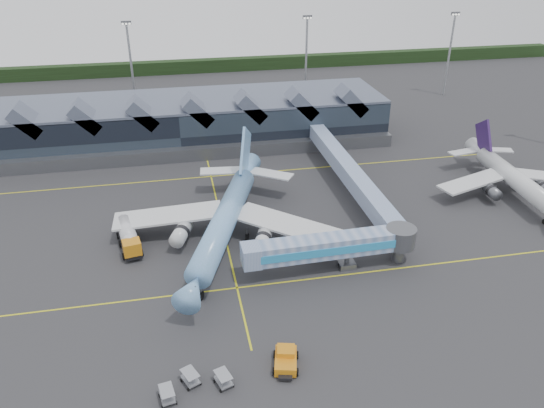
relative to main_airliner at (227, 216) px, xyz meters
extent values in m
plane|color=#2A2A2C|center=(-0.35, -4.93, -3.89)|extent=(260.00, 260.00, 0.00)
cube|color=gold|center=(-0.35, -12.93, -3.89)|extent=(120.00, 0.25, 0.01)
cube|color=gold|center=(-0.35, 23.07, -3.89)|extent=(120.00, 0.25, 0.01)
cube|color=gold|center=(-0.35, 5.07, -3.89)|extent=(0.25, 60.00, 0.01)
cube|color=black|center=(-0.35, 105.07, -1.89)|extent=(260.00, 4.00, 4.00)
cube|color=black|center=(-5.35, 43.07, 0.61)|extent=(90.00, 20.00, 9.00)
cube|color=#525A6E|center=(-5.35, 43.07, 5.31)|extent=(90.00, 20.00, 0.60)
cube|color=#595B61|center=(-5.35, 32.07, -2.59)|extent=(90.00, 2.50, 2.60)
cube|color=#525A6E|center=(-34.35, 36.07, 5.41)|extent=(6.43, 6.00, 6.43)
cube|color=#525A6E|center=(-23.35, 36.07, 5.41)|extent=(6.43, 6.00, 6.43)
cube|color=#525A6E|center=(-12.35, 36.07, 5.41)|extent=(6.43, 6.00, 6.43)
cube|color=#525A6E|center=(-1.35, 36.07, 5.41)|extent=(6.43, 6.00, 6.43)
cube|color=#525A6E|center=(9.65, 36.07, 5.41)|extent=(6.43, 6.00, 6.43)
cube|color=#525A6E|center=(20.65, 36.07, 5.41)|extent=(6.43, 6.00, 6.43)
cube|color=#525A6E|center=(31.65, 36.07, 5.41)|extent=(6.43, 6.00, 6.43)
cylinder|color=gray|center=(-15.35, 67.07, 7.11)|extent=(0.56, 0.56, 22.00)
cube|color=#595B61|center=(-15.35, 67.07, 18.11)|extent=(2.40, 0.50, 0.90)
cylinder|color=gray|center=(29.65, 67.07, 7.11)|extent=(0.56, 0.56, 22.00)
cube|color=#595B61|center=(29.65, 67.07, 18.11)|extent=(2.40, 0.50, 0.90)
cylinder|color=gray|center=(69.65, 65.07, 7.11)|extent=(0.56, 0.56, 22.00)
cube|color=#595B61|center=(69.65, 65.07, 18.11)|extent=(2.40, 0.50, 0.90)
cylinder|color=#5E99BF|center=(-0.46, -1.26, 0.02)|extent=(13.45, 28.83, 3.62)
cone|color=#5E99BF|center=(-6.34, -17.42, 0.02)|extent=(5.13, 5.97, 3.62)
cube|color=black|center=(-6.56, -18.02, 0.78)|extent=(1.41, 0.79, 0.48)
cone|color=#5E99BF|center=(5.71, 15.69, 0.29)|extent=(5.70, 7.55, 3.62)
cube|color=silver|center=(-8.75, 3.05, -0.62)|extent=(16.65, 6.02, 1.20)
cube|color=silver|center=(8.67, -3.28, -0.62)|extent=(16.34, 14.44, 1.20)
cylinder|color=silver|center=(-6.98, -1.12, -1.52)|extent=(3.83, 5.50, 2.25)
cylinder|color=silver|center=(4.63, -5.35, -1.52)|extent=(3.83, 5.50, 2.25)
cube|color=#5E99BF|center=(5.14, 14.11, 4.07)|extent=(3.58, 8.86, 9.99)
cube|color=silver|center=(1.09, 16.03, 0.29)|extent=(7.82, 3.71, 0.24)
cube|color=silver|center=(9.47, 12.98, 0.29)|extent=(7.90, 6.66, 0.24)
cylinder|color=#595B61|center=(-5.19, -14.27, -2.84)|extent=(0.27, 0.27, 2.10)
cylinder|color=#595B61|center=(-2.92, 0.97, -2.84)|extent=(0.27, 0.27, 2.10)
cylinder|color=#595B61|center=(2.87, -1.13, -2.84)|extent=(0.27, 0.27, 2.10)
cylinder|color=black|center=(-5.19, -14.27, -3.52)|extent=(0.86, 1.41, 1.34)
cylinder|color=silver|center=(51.46, 4.34, -0.54)|extent=(4.18, 21.92, 3.11)
cone|color=silver|center=(52.12, 17.71, -0.30)|extent=(3.35, 5.13, 3.11)
cube|color=silver|center=(44.23, 5.69, -1.08)|extent=(13.56, 7.30, 1.04)
cylinder|color=#595B61|center=(46.53, 3.02, -1.86)|extent=(2.11, 3.83, 1.93)
cylinder|color=#595B61|center=(56.23, 2.54, -1.86)|extent=(2.11, 3.83, 1.93)
cube|color=#2E194B|center=(52.05, 16.46, 2.58)|extent=(0.81, 7.01, 7.59)
cube|color=silver|center=(48.57, 16.95, -0.30)|extent=(6.24, 3.29, 0.26)
cube|color=silver|center=(55.57, 16.60, -0.30)|extent=(6.31, 3.80, 0.26)
cylinder|color=#595B61|center=(48.86, 5.40, -2.99)|extent=(0.29, 0.29, 1.80)
cylinder|color=#595B61|center=(54.15, 5.14, -2.99)|extent=(0.29, 0.29, 1.80)
cube|color=#6985B0|center=(12.60, -11.26, 0.05)|extent=(19.57, 3.42, 2.83)
cube|color=#278EC7|center=(12.64, -12.77, 0.05)|extent=(19.50, 0.61, 1.17)
cube|color=#6985B0|center=(1.87, -11.53, 0.05)|extent=(2.61, 3.18, 2.93)
cylinder|color=#595B61|center=(15.52, -11.18, -1.92)|extent=(0.68, 0.68, 3.94)
cube|color=#595B61|center=(15.52, -11.18, -3.45)|extent=(2.39, 2.01, 0.88)
cylinder|color=black|center=(14.55, -11.21, -3.55)|extent=(0.41, 0.89, 0.88)
cylinder|color=black|center=(16.50, -11.16, -3.55)|extent=(0.41, 0.89, 0.88)
cylinder|color=#595B61|center=(23.32, -10.98, 0.05)|extent=(4.29, 4.29, 2.93)
cylinder|color=#595B61|center=(23.32, -10.98, -1.92)|extent=(1.76, 1.76, 3.94)
cube|color=black|center=(-14.76, 0.32, -3.12)|extent=(4.14, 9.60, 0.52)
cube|color=orange|center=(-14.12, -3.14, -2.03)|extent=(2.85, 2.69, 2.27)
cube|color=black|center=(-13.97, -3.95, -1.52)|extent=(2.26, 0.57, 1.03)
cylinder|color=silver|center=(-14.99, 1.53, -1.72)|extent=(3.44, 6.33, 2.38)
sphere|color=silver|center=(-15.54, 4.48, -1.72)|extent=(2.27, 2.27, 2.27)
sphere|color=silver|center=(-14.44, -1.41, -1.72)|extent=(2.27, 2.27, 2.27)
cylinder|color=black|center=(-15.46, -2.97, -3.38)|extent=(0.54, 1.08, 1.03)
cylinder|color=black|center=(-12.92, -2.50, -3.38)|extent=(0.54, 1.08, 1.03)
cylinder|color=black|center=(-16.13, 0.59, -3.38)|extent=(0.54, 1.08, 1.03)
cylinder|color=black|center=(-13.59, 1.06, -3.38)|extent=(0.54, 1.08, 1.03)
cylinder|color=black|center=(-16.60, 3.13, -3.38)|extent=(0.54, 1.08, 1.03)
cylinder|color=black|center=(-14.06, 3.60, -3.38)|extent=(0.54, 1.08, 1.03)
cube|color=orange|center=(2.94, -27.99, -3.14)|extent=(3.21, 4.31, 1.07)
cube|color=orange|center=(3.09, -27.37, -2.34)|extent=(2.28, 2.12, 0.75)
cube|color=black|center=(2.46, -29.97, -3.41)|extent=(1.66, 1.19, 0.32)
cylinder|color=black|center=(1.44, -28.95, -3.46)|extent=(0.52, 0.91, 0.86)
cylinder|color=black|center=(3.83, -29.54, -3.46)|extent=(0.52, 0.91, 0.86)
cylinder|color=black|center=(2.04, -26.45, -3.46)|extent=(0.52, 0.91, 0.86)
cylinder|color=black|center=(4.44, -27.03, -3.46)|extent=(0.52, 0.91, 0.86)
cube|color=#9B9DA4|center=(-7.46, -28.44, -3.36)|extent=(2.13, 2.51, 0.15)
cube|color=#9B9DA4|center=(-7.46, -28.44, -2.43)|extent=(2.13, 2.51, 0.08)
cylinder|color=black|center=(-7.12, -27.43, -3.72)|extent=(0.25, 0.37, 0.35)
cube|color=#9B9DA4|center=(-4.07, -29.33, -3.36)|extent=(1.98, 2.47, 0.15)
cube|color=#9B9DA4|center=(-4.07, -29.33, -2.43)|extent=(1.98, 2.47, 0.08)
cylinder|color=black|center=(-3.63, -28.36, -3.72)|extent=(0.22, 0.37, 0.35)
cube|color=#9B9DA4|center=(-9.90, -30.31, -3.36)|extent=(1.72, 2.35, 0.15)
cube|color=#9B9DA4|center=(-9.90, -30.31, -2.43)|extent=(1.72, 2.35, 0.08)
cylinder|color=black|center=(-9.33, -29.41, -3.72)|extent=(0.18, 0.37, 0.35)
camera|label=1|loc=(-7.01, -70.00, 39.16)|focal=35.00mm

